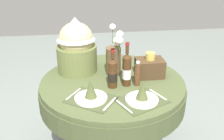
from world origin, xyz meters
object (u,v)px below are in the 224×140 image
object	(u,v)px
place_setting_left	(91,94)
pepper_mill	(137,74)
dining_table	(112,94)
flower_vase	(114,56)
wine_bottle_centre	(113,73)
place_setting_right	(142,95)
gift_tub_back_left	(76,44)
wine_bottle_left	(127,69)
woven_basket_side_right	(150,67)

from	to	relation	value
place_setting_left	pepper_mill	xyz separation A→B (m)	(0.38, 0.18, 0.05)
dining_table	flower_vase	size ratio (longest dim) A/B	2.93
flower_vase	wine_bottle_centre	world-z (taller)	flower_vase
place_setting_right	wine_bottle_centre	bearing A→B (deg)	126.95
place_setting_left	gift_tub_back_left	bearing A→B (deg)	99.88
dining_table	place_setting_right	distance (m)	0.44
wine_bottle_left	gift_tub_back_left	xyz separation A→B (m)	(-0.39, 0.33, 0.12)
dining_table	woven_basket_side_right	world-z (taller)	woven_basket_side_right
place_setting_right	wine_bottle_left	distance (m)	0.28
place_setting_right	wine_bottle_left	world-z (taller)	wine_bottle_left
wine_bottle_centre	gift_tub_back_left	size ratio (longest dim) A/B	0.66
dining_table	place_setting_right	xyz separation A→B (m)	(0.17, -0.36, 0.18)
dining_table	flower_vase	xyz separation A→B (m)	(0.03, 0.13, 0.30)
place_setting_right	pepper_mill	distance (m)	0.25
flower_vase	woven_basket_side_right	bearing A→B (deg)	-17.21
dining_table	pepper_mill	bearing A→B (deg)	-30.91
place_setting_right	wine_bottle_centre	distance (m)	0.31
place_setting_right	wine_bottle_left	bearing A→B (deg)	104.25
dining_table	wine_bottle_left	xyz separation A→B (m)	(0.10, -0.10, 0.27)
pepper_mill	woven_basket_side_right	bearing A→B (deg)	46.77
flower_vase	pepper_mill	xyz separation A→B (m)	(0.15, -0.24, -0.07)
place_setting_left	wine_bottle_centre	distance (m)	0.26
dining_table	wine_bottle_centre	size ratio (longest dim) A/B	3.84
wine_bottle_left	dining_table	bearing A→B (deg)	136.23
woven_basket_side_right	gift_tub_back_left	bearing A→B (deg)	162.51
dining_table	pepper_mill	world-z (taller)	pepper_mill
flower_vase	woven_basket_side_right	world-z (taller)	flower_vase
flower_vase	dining_table	bearing A→B (deg)	-103.99
wine_bottle_centre	gift_tub_back_left	xyz separation A→B (m)	(-0.27, 0.35, 0.13)
dining_table	flower_vase	bearing A→B (deg)	76.01
flower_vase	pepper_mill	bearing A→B (deg)	-57.79
dining_table	place_setting_left	xyz separation A→B (m)	(-0.20, -0.29, 0.18)
place_setting_left	wine_bottle_centre	size ratio (longest dim) A/B	1.33
flower_vase	pepper_mill	world-z (taller)	flower_vase
wine_bottle_centre	place_setting_left	bearing A→B (deg)	-136.52
dining_table	flower_vase	world-z (taller)	flower_vase
gift_tub_back_left	wine_bottle_left	bearing A→B (deg)	-40.38
flower_vase	gift_tub_back_left	world-z (taller)	gift_tub_back_left
pepper_mill	woven_basket_side_right	size ratio (longest dim) A/B	0.91
pepper_mill	wine_bottle_left	bearing A→B (deg)	170.59
wine_bottle_left	woven_basket_side_right	world-z (taller)	wine_bottle_left
pepper_mill	wine_bottle_centre	bearing A→B (deg)	-178.50
place_setting_right	place_setting_left	bearing A→B (deg)	169.23
place_setting_right	pepper_mill	xyz separation A→B (m)	(0.02, 0.25, 0.05)
wine_bottle_centre	gift_tub_back_left	bearing A→B (deg)	127.98
flower_vase	place_setting_right	bearing A→B (deg)	-74.59
wine_bottle_left	woven_basket_side_right	distance (m)	0.27
flower_vase	woven_basket_side_right	xyz separation A→B (m)	(0.29, -0.09, -0.09)
pepper_mill	woven_basket_side_right	distance (m)	0.21
dining_table	place_setting_right	bearing A→B (deg)	-64.93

